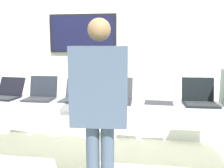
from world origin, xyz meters
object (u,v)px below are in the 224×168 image
laptop_station_2 (41,94)px  laptop_station_4 (117,96)px  laptop_station_1 (6,93)px  person (100,100)px  laptop_station_3 (79,96)px  workbench (97,108)px  laptop_station_5 (159,98)px  laptop_station_6 (199,99)px

laptop_station_2 → laptop_station_4: size_ratio=0.86×
laptop_station_2 → laptop_station_1: bearing=178.6°
person → laptop_station_3: bearing=117.8°
laptop_station_2 → workbench: bearing=-10.1°
laptop_station_3 → laptop_station_1: bearing=178.8°
workbench → laptop_station_5: size_ratio=9.57×
laptop_station_3 → laptop_station_5: (0.89, 0.01, 0.00)m
laptop_station_5 → laptop_station_6: (0.42, 0.01, 0.01)m
laptop_station_3 → laptop_station_6: laptop_station_6 is taller
laptop_station_5 → laptop_station_6: 0.42m
laptop_station_5 → laptop_station_1: bearing=179.7°
laptop_station_1 → laptop_station_5: (1.77, -0.01, 0.00)m
workbench → laptop_station_1: size_ratio=9.68×
workbench → laptop_station_6: size_ratio=10.23×
laptop_station_3 → laptop_station_4: laptop_station_4 is taller
laptop_station_2 → person: 1.13m
laptop_station_4 → laptop_station_5: bearing=-1.6°
laptop_station_4 → laptop_station_6: laptop_station_6 is taller
workbench → person: size_ratio=2.23×
workbench → laptop_station_5: (0.66, 0.12, 0.10)m
laptop_station_3 → laptop_station_5: laptop_station_5 is taller
laptop_station_1 → laptop_station_2: laptop_station_2 is taller
laptop_station_2 → laptop_station_3: size_ratio=0.84×
workbench → laptop_station_2: (-0.68, 0.12, 0.11)m
laptop_station_5 → person: (-0.50, -0.75, 0.13)m
laptop_station_5 → laptop_station_6: size_ratio=1.07×
laptop_station_3 → laptop_station_4: size_ratio=1.02×
laptop_station_2 → laptop_station_4: laptop_station_2 is taller
laptop_station_6 → person: size_ratio=0.22×
laptop_station_6 → person: (-0.92, -0.75, 0.12)m
laptop_station_1 → laptop_station_5: laptop_station_5 is taller
laptop_station_4 → laptop_station_5: 0.46m
laptop_station_2 → laptop_station_3: laptop_station_2 is taller
laptop_station_5 → laptop_station_4: bearing=178.4°
workbench → laptop_station_2: bearing=169.9°
laptop_station_3 → laptop_station_6: bearing=0.8°
workbench → person: person is taller
laptop_station_3 → person: bearing=-62.2°
laptop_station_4 → laptop_station_6: size_ratio=1.11×
laptop_station_4 → laptop_station_6: (0.88, -0.01, 0.00)m
laptop_station_6 → person: bearing=-140.8°
laptop_station_4 → person: bearing=-93.1°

